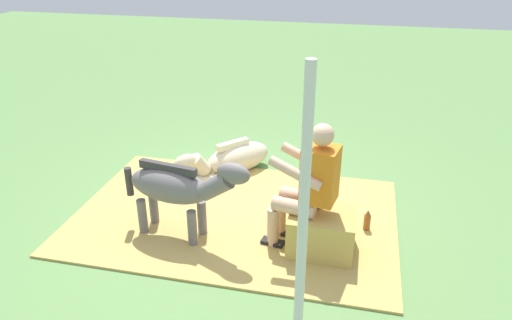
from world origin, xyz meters
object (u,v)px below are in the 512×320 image
at_px(person_seated, 308,183).
at_px(pony_standing, 178,187).
at_px(tent_pole_left, 302,248).
at_px(soda_bottle, 367,221).
at_px(pony_lying, 232,159).
at_px(hay_bale, 322,232).

xyz_separation_m(person_seated, pony_standing, (1.23, 0.08, -0.15)).
distance_m(pony_standing, tent_pole_left, 2.08).
xyz_separation_m(pony_standing, tent_pole_left, (-1.37, 1.46, 0.55)).
bearing_deg(pony_standing, soda_bottle, -164.66).
height_order(person_seated, pony_standing, person_seated).
bearing_deg(soda_bottle, pony_standing, 15.34).
bearing_deg(tent_pole_left, pony_lying, -66.90).
height_order(pony_standing, tent_pole_left, tent_pole_left).
bearing_deg(hay_bale, person_seated, -7.34).
bearing_deg(tent_pole_left, person_seated, -84.78).
distance_m(hay_bale, pony_standing, 1.43).
xyz_separation_m(hay_bale, tent_pole_left, (0.02, 1.52, 0.90)).
height_order(pony_standing, pony_lying, pony_standing).
relative_size(hay_bale, pony_standing, 0.45).
xyz_separation_m(person_seated, soda_bottle, (-0.58, -0.41, -0.58)).
distance_m(person_seated, soda_bottle, 0.92).
height_order(person_seated, tent_pole_left, tent_pole_left).
relative_size(soda_bottle, tent_pole_left, 0.11).
bearing_deg(pony_standing, hay_bale, -177.44).
relative_size(pony_standing, tent_pole_left, 0.61).
distance_m(hay_bale, pony_lying, 1.88).
xyz_separation_m(hay_bale, pony_lying, (1.26, -1.40, -0.02)).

